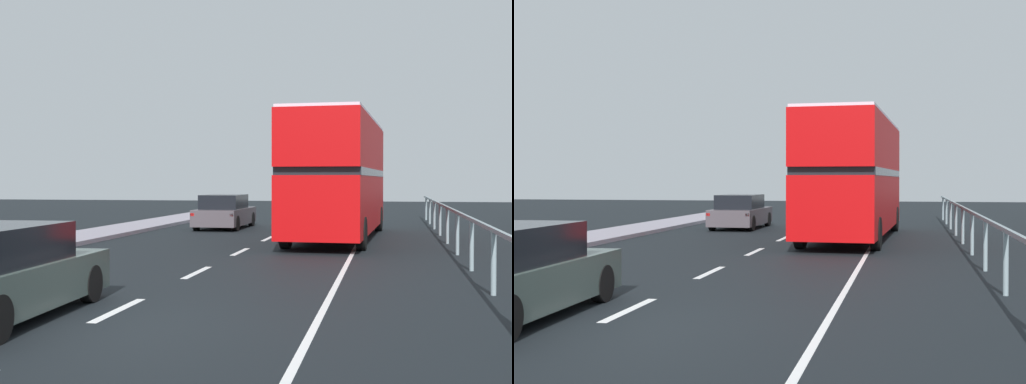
# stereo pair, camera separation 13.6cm
# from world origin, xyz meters

# --- Properties ---
(ground_plane) EXTENTS (75.41, 120.00, 0.10)m
(ground_plane) POSITION_xyz_m (0.00, 0.00, -0.05)
(ground_plane) COLOR black
(lane_paint_markings) EXTENTS (3.38, 46.00, 0.01)m
(lane_paint_markings) POSITION_xyz_m (2.01, 8.67, 0.00)
(lane_paint_markings) COLOR silver
(lane_paint_markings) RESTS_ON ground
(bridge_side_railing) EXTENTS (0.10, 42.00, 1.23)m
(bridge_side_railing) POSITION_xyz_m (6.15, 9.00, 0.98)
(bridge_side_railing) COLOR #82959C
(bridge_side_railing) RESTS_ON ground
(double_decker_bus_red) EXTENTS (3.00, 11.23, 4.27)m
(double_decker_bus_red) POSITION_xyz_m (2.50, 15.57, 2.29)
(double_decker_bus_red) COLOR red
(double_decker_bus_red) RESTS_ON ground
(sedan_car_ahead) EXTENTS (1.91, 4.58, 1.46)m
(sedan_car_ahead) POSITION_xyz_m (-2.75, 20.09, 0.70)
(sedan_car_ahead) COLOR #4D464C
(sedan_car_ahead) RESTS_ON ground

